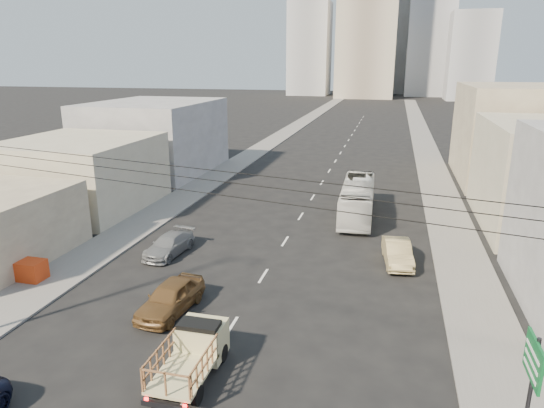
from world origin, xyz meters
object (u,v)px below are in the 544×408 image
at_px(green_sign, 531,377).
at_px(crate_stack, 29,270).
at_px(city_bus, 357,199).
at_px(sedan_brown, 171,298).
at_px(flatbed_pickup, 192,351).
at_px(sedan_grey, 169,245).
at_px(sedan_tan, 397,253).

relative_size(green_sign, crate_stack, 2.78).
height_order(city_bus, sedan_brown, city_bus).
xyz_separation_m(flatbed_pickup, sedan_grey, (-6.60, 11.68, -0.44)).
bearing_deg(sedan_tan, sedan_brown, -147.98).
height_order(flatbed_pickup, city_bus, city_bus).
xyz_separation_m(flatbed_pickup, city_bus, (4.81, 23.06, 0.38)).
xyz_separation_m(city_bus, crate_stack, (-17.48, -17.12, -0.78)).
bearing_deg(sedan_brown, crate_stack, 177.44).
height_order(sedan_brown, sedan_tan, sedan_brown).
height_order(flatbed_pickup, sedan_brown, flatbed_pickup).
height_order(sedan_grey, crate_stack, sedan_grey).
height_order(green_sign, crate_stack, green_sign).
bearing_deg(sedan_brown, flatbed_pickup, -50.26).
height_order(sedan_tan, green_sign, green_sign).
bearing_deg(city_bus, flatbed_pickup, -103.38).
relative_size(city_bus, green_sign, 2.12).
bearing_deg(city_bus, crate_stack, -137.20).
relative_size(flatbed_pickup, city_bus, 0.42).
height_order(city_bus, green_sign, green_sign).
xyz_separation_m(green_sign, crate_stack, (-24.16, 8.56, -3.05)).
xyz_separation_m(city_bus, green_sign, (6.68, -25.68, 2.27)).
xyz_separation_m(sedan_brown, sedan_tan, (11.16, 9.16, -0.06)).
xyz_separation_m(flatbed_pickup, green_sign, (11.49, -2.62, 2.65)).
height_order(sedan_brown, green_sign, green_sign).
xyz_separation_m(sedan_brown, crate_stack, (-9.56, 1.36, -0.11)).
relative_size(sedan_brown, crate_stack, 2.60).
distance_m(sedan_tan, green_sign, 16.98).
bearing_deg(flatbed_pickup, green_sign, -12.83).
bearing_deg(crate_stack, sedan_tan, 20.62).
relative_size(flatbed_pickup, green_sign, 0.88).
relative_size(sedan_grey, crate_stack, 2.51).
bearing_deg(green_sign, sedan_tan, 101.88).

